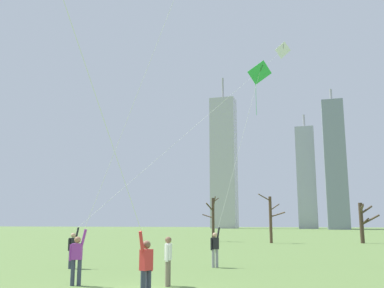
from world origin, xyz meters
name	(u,v)px	position (x,y,z in m)	size (l,w,h in m)	color
kite_flyer_foreground_right_green	(226,204)	(0.85, 9.07, 2.99)	(2.87, 3.17, 11.02)	gray
kite_flyer_midfield_left_white	(121,202)	(-4.25, 7.87, 3.12)	(9.96, 10.50, 14.19)	#33384C
kite_flyer_midfield_right_orange	(88,93)	(1.01, -4.68, 4.60)	(1.09, 14.29, 14.93)	#33384C
kite_flyer_foreground_left_purple	(103,189)	(-1.88, 1.48, 3.23)	(8.10, 1.10, 21.47)	#33384C
bystander_watching_nearby	(168,258)	(0.30, 2.15, 0.90)	(0.25, 0.51, 1.62)	#726656
bare_tree_far_right_edge	(271,218)	(0.29, 34.31, 2.61)	(2.62, 2.60, 5.06)	#4C3828
bare_tree_center	(363,221)	(9.50, 36.48, 2.31)	(1.98, 2.16, 4.15)	#423326
bare_tree_right_of_center	(213,217)	(-6.51, 36.41, 2.71)	(2.19, 2.81, 5.01)	#423326
skyline_short_annex	(224,162)	(-29.46, 149.09, 25.27)	(9.60, 6.89, 59.35)	#B2B2B7
skyline_mid_tower_right	(335,165)	(10.92, 135.30, 20.90)	(6.71, 11.77, 46.76)	gray
skyline_wide_slab	(307,178)	(1.30, 149.63, 18.29)	(6.58, 10.83, 42.00)	#9EA3AD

